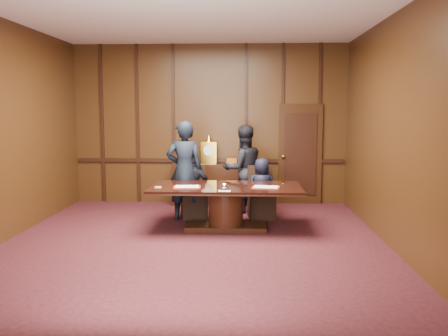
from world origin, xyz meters
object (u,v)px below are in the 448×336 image
sideboard (209,182)px  witness_left (185,170)px  signatory_left (194,187)px  witness_right (243,169)px  conference_table (226,200)px  signatory_right (262,188)px

sideboard → witness_left: (-0.35, -1.44, 0.45)m
signatory_left → witness_right: bearing=-139.7°
witness_left → witness_right: size_ratio=1.06×
witness_left → signatory_left: bearing=-158.4°
conference_table → witness_left: witness_left is taller
signatory_left → signatory_right: signatory_left is taller
conference_table → witness_right: bearing=78.2°
conference_table → signatory_right: size_ratio=2.23×
conference_table → signatory_right: (0.65, 0.80, 0.08)m
witness_left → witness_right: 1.30m
signatory_left → signatory_right: size_ratio=1.04×
sideboard → signatory_left: bearing=-97.9°
witness_left → witness_right: (1.10, 0.69, -0.05)m
sideboard → witness_left: bearing=-103.6°
witness_left → signatory_right: bearing=177.1°
signatory_right → witness_right: bearing=-64.9°
signatory_right → witness_left: (-1.46, -0.08, 0.35)m
conference_table → signatory_left: (-0.65, 0.80, 0.10)m
sideboard → signatory_right: 1.76m
signatory_right → witness_left: size_ratio=0.63×
signatory_left → signatory_right: 1.30m
sideboard → witness_left: witness_left is taller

